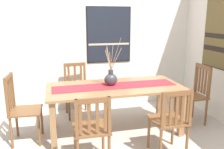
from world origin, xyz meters
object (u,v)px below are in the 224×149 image
object	(u,v)px
painting_on_side_wall	(221,32)
chair_4	(92,129)
centerpiece_vase	(111,79)
chair_2	(77,89)
chair_1	(21,108)
painting_on_back_wall	(109,35)
chair_3	(170,120)
chair_0	(195,93)
dining_table	(115,92)

from	to	relation	value
painting_on_side_wall	chair_4	bearing A→B (deg)	-158.67
centerpiece_vase	chair_4	world-z (taller)	centerpiece_vase
chair_2	chair_4	distance (m)	1.62
chair_1	chair_4	bearing A→B (deg)	-43.67
chair_2	painting_on_back_wall	bearing A→B (deg)	24.97
chair_3	chair_1	bearing A→B (deg)	155.67
chair_1	chair_4	size ratio (longest dim) A/B	1.09
chair_1	chair_4	distance (m)	1.19
chair_2	painting_on_side_wall	bearing A→B (deg)	-16.94
centerpiece_vase	chair_4	xyz separation A→B (m)	(-0.43, -0.84, -0.36)
chair_3	chair_0	bearing A→B (deg)	43.35
chair_2	chair_3	size ratio (longest dim) A/B	1.03
centerpiece_vase	painting_on_back_wall	bearing A→B (deg)	78.17
centerpiece_vase	painting_on_side_wall	bearing A→B (deg)	2.16
chair_3	painting_on_side_wall	size ratio (longest dim) A/B	0.73
centerpiece_vase	chair_0	distance (m)	1.48
chair_0	chair_1	xyz separation A→B (m)	(-2.74, 0.01, -0.01)
chair_3	painting_on_back_wall	world-z (taller)	painting_on_back_wall
chair_0	painting_on_side_wall	distance (m)	1.10
chair_0	chair_3	distance (m)	1.21
dining_table	painting_on_back_wall	xyz separation A→B (m)	(0.18, 1.14, 0.78)
dining_table	chair_1	world-z (taller)	chair_1
chair_0	chair_2	size ratio (longest dim) A/B	1.05
chair_3	painting_on_side_wall	distance (m)	1.92
chair_1	chair_3	bearing A→B (deg)	-24.33
chair_0	chair_2	bearing A→B (deg)	156.86
dining_table	chair_2	bearing A→B (deg)	121.20
dining_table	chair_3	distance (m)	0.97
chair_1	painting_on_back_wall	size ratio (longest dim) A/B	0.94
centerpiece_vase	chair_1	size ratio (longest dim) A/B	0.73
dining_table	chair_0	distance (m)	1.40
dining_table	chair_2	xyz separation A→B (m)	(-0.50, 0.82, -0.15)
dining_table	chair_1	bearing A→B (deg)	179.06
chair_0	chair_2	world-z (taller)	chair_0
chair_1	painting_on_back_wall	world-z (taller)	painting_on_back_wall
chair_1	chair_2	size ratio (longest dim) A/B	1.05
centerpiece_vase	chair_0	size ratio (longest dim) A/B	0.73
chair_4	centerpiece_vase	bearing A→B (deg)	62.61
chair_1	painting_on_side_wall	xyz separation A→B (m)	(3.19, 0.09, 1.01)
dining_table	chair_1	size ratio (longest dim) A/B	2.03
centerpiece_vase	chair_0	bearing A→B (deg)	-0.87
chair_2	chair_4	world-z (taller)	chair_2
painting_on_side_wall	centerpiece_vase	bearing A→B (deg)	-177.84
dining_table	painting_on_side_wall	bearing A→B (deg)	3.41
dining_table	chair_3	bearing A→B (deg)	-58.19
dining_table	chair_4	size ratio (longest dim) A/B	2.22
dining_table	centerpiece_vase	distance (m)	0.22
chair_2	chair_3	world-z (taller)	chair_2
centerpiece_vase	painting_on_back_wall	world-z (taller)	painting_on_back_wall
chair_4	chair_1	bearing A→B (deg)	136.33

